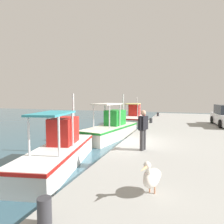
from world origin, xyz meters
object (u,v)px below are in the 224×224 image
object	(u,v)px
fishing_boat_second	(59,151)
fishing_boat_fourth	(134,117)
fishing_boat_third	(111,129)
pelican	(152,177)
mooring_bollard_fourth	(158,114)
mooring_bollard_second	(44,212)
fisherman_standing	(143,128)
mooring_bollard_third	(151,121)

from	to	relation	value
fishing_boat_second	fishing_boat_fourth	xyz separation A→B (m)	(14.55, -0.13, 0.00)
fishing_boat_third	pelican	distance (m)	9.85
fishing_boat_third	pelican	xyz separation A→B (m)	(-9.00, -3.98, 0.52)
mooring_bollard_fourth	mooring_bollard_second	bearing A→B (deg)	180.00
fishing_boat_third	fisherman_standing	world-z (taller)	fishing_boat_third
fishing_boat_third	mooring_bollard_third	world-z (taller)	fishing_boat_third
mooring_bollard_second	mooring_bollard_third	bearing A→B (deg)	0.00
fisherman_standing	mooring_bollard_fourth	size ratio (longest dim) A/B	3.91
pelican	fisherman_standing	xyz separation A→B (m)	(3.63, 0.81, 0.51)
fishing_boat_fourth	mooring_bollard_third	size ratio (longest dim) A/B	13.79
fishing_boat_third	fisherman_standing	bearing A→B (deg)	-149.42
fishing_boat_third	fishing_boat_fourth	size ratio (longest dim) A/B	1.04
pelican	mooring_bollard_fourth	xyz separation A→B (m)	(18.31, 1.58, -0.19)
fishing_boat_fourth	pelican	distance (m)	17.88
fishing_boat_fourth	fisherman_standing	world-z (taller)	fishing_boat_fourth
pelican	fishing_boat_second	bearing A→B (deg)	56.34
fisherman_standing	mooring_bollard_fourth	bearing A→B (deg)	3.03
fishing_boat_fourth	mooring_bollard_second	size ratio (longest dim) A/B	11.50
fishing_boat_third	mooring_bollard_fourth	xyz separation A→B (m)	(9.31, -2.40, 0.33)
mooring_bollard_second	mooring_bollard_third	xyz separation A→B (m)	(13.92, 0.00, -0.04)
fisherman_standing	mooring_bollard_second	world-z (taller)	fisherman_standing
pelican	fisherman_standing	size ratio (longest dim) A/B	0.59
mooring_bollard_fourth	mooring_bollard_third	bearing A→B (deg)	180.00
fishing_boat_third	fisherman_standing	distance (m)	6.32
mooring_bollard_fourth	pelican	bearing A→B (deg)	-175.06
fishing_boat_third	mooring_bollard_second	xyz separation A→B (m)	(-10.69, -2.40, 0.36)
fishing_boat_fourth	mooring_bollard_fourth	bearing A→B (deg)	-70.24
pelican	mooring_bollard_second	distance (m)	2.33
pelican	mooring_bollard_fourth	bearing A→B (deg)	4.94
mooring_bollard_second	fisherman_standing	bearing A→B (deg)	-8.29
fishing_boat_third	fishing_boat_fourth	bearing A→B (deg)	1.08
mooring_bollard_third	fisherman_standing	bearing A→B (deg)	-174.84
fishing_boat_second	fisherman_standing	bearing A→B (deg)	-77.23
mooring_bollard_third	mooring_bollard_fourth	world-z (taller)	mooring_bollard_fourth
pelican	fisherman_standing	bearing A→B (deg)	12.51
fishing_boat_second	fishing_boat_third	size ratio (longest dim) A/B	1.02
mooring_bollard_second	mooring_bollard_fourth	size ratio (longest dim) A/B	1.16
pelican	mooring_bollard_second	size ratio (longest dim) A/B	2.00
fishing_boat_third	fishing_boat_fourth	world-z (taller)	fishing_boat_third
fishing_boat_fourth	mooring_bollard_fourth	world-z (taller)	fishing_boat_fourth
fishing_boat_second	pelican	bearing A→B (deg)	-123.66
fishing_boat_third	pelican	world-z (taller)	fishing_boat_third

